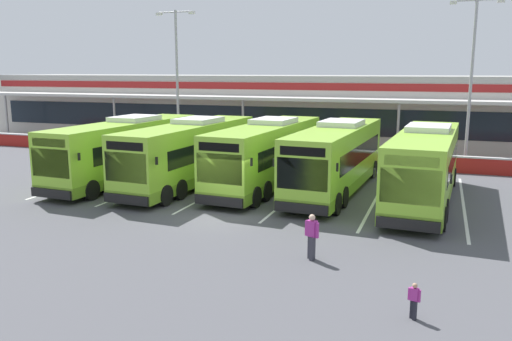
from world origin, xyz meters
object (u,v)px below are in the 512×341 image
Objects in this scene: coach_bus_left_centre at (191,154)px; lamp_post_centre at (472,73)px; coach_bus_leftmost at (126,151)px; coach_bus_centre at (267,155)px; coach_bus_rightmost at (424,167)px; pedestrian_child at (414,300)px; lamp_post_west at (177,73)px; coach_bus_right_centre at (336,159)px; pedestrian_in_dark_coat at (312,235)px.

lamp_post_centre reaches higher than coach_bus_left_centre.
coach_bus_centre is at bearing 9.30° from coach_bus_leftmost.
coach_bus_rightmost is (8.47, -0.97, 0.00)m from coach_bus_centre.
coach_bus_centre reaches higher than pedestrian_child.
pedestrian_child is at bearing -36.70° from coach_bus_leftmost.
lamp_post_west reaches higher than pedestrian_child.
coach_bus_leftmost and coach_bus_centre have the same top height.
coach_bus_left_centre is at bearing -179.19° from coach_bus_rightmost.
coach_bus_leftmost is 12.31m from coach_bus_right_centre.
pedestrian_in_dark_coat is at bearing 136.18° from pedestrian_child.
coach_bus_leftmost is at bearing 145.46° from pedestrian_in_dark_coat.
lamp_post_centre is at bearing 0.47° from lamp_post_west.
coach_bus_centre and coach_bus_right_centre have the same top height.
coach_bus_rightmost is 10.25m from pedestrian_in_dark_coat.
coach_bus_leftmost is 1.00× the size of coach_bus_right_centre.
coach_bus_left_centre is 1.12× the size of lamp_post_centre.
coach_bus_left_centre is (4.11, 0.21, 0.00)m from coach_bus_leftmost.
lamp_post_centre is (2.30, 10.60, 4.50)m from coach_bus_rightmost.
coach_bus_rightmost is at bearing -102.23° from lamp_post_centre.
coach_bus_rightmost is 1.12× the size of lamp_post_west.
lamp_post_west is (-2.24, 10.82, 4.50)m from coach_bus_leftmost.
coach_bus_right_centre is (12.23, 1.38, 0.00)m from coach_bus_leftmost.
pedestrian_child is (12.94, -12.92, -1.24)m from coach_bus_left_centre.
pedestrian_in_dark_coat is at bearing -45.39° from coach_bus_left_centre.
coach_bus_right_centre is 7.58× the size of pedestrian_in_dark_coat.
coach_bus_rightmost is at bearing -12.20° from coach_bus_right_centre.
lamp_post_west reaches higher than coach_bus_centre.
coach_bus_centre is 7.58× the size of pedestrian_in_dark_coat.
coach_bus_left_centre is at bearing -171.82° from coach_bus_right_centre.
lamp_post_west is 21.34m from lamp_post_centre.
coach_bus_rightmost is 7.58× the size of pedestrian_in_dark_coat.
pedestrian_in_dark_coat is at bearing -105.56° from lamp_post_centre.
lamp_post_west is (-6.35, 10.61, 4.50)m from coach_bus_left_centre.
pedestrian_in_dark_coat is (1.22, -10.64, -0.91)m from coach_bus_right_centre.
lamp_post_west is (-10.56, 9.45, 4.50)m from coach_bus_centre.
pedestrian_child is at bearing -71.12° from coach_bus_right_centre.
pedestrian_in_dark_coat is at bearing -109.10° from coach_bus_rightmost.
coach_bus_left_centre and coach_bus_centre have the same top height.
coach_bus_left_centre reaches higher than pedestrian_child.
coach_bus_centre is 16.61m from pedestrian_child.
coach_bus_right_centre is at bearing 8.18° from coach_bus_left_centre.
lamp_post_west reaches higher than pedestrian_in_dark_coat.
lamp_post_centre reaches higher than coach_bus_rightmost.
coach_bus_rightmost is 22.17m from lamp_post_west.
coach_bus_left_centre is 12.22× the size of pedestrian_child.
lamp_post_centre is (6.86, 9.62, 4.50)m from coach_bus_right_centre.
coach_bus_centre is 8.53m from coach_bus_rightmost.
lamp_post_west is at bearing 101.69° from coach_bus_leftmost.
lamp_post_west is (-19.04, 10.43, 4.50)m from coach_bus_rightmost.
coach_bus_right_centre is (8.12, 1.17, 0.00)m from coach_bus_left_centre.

